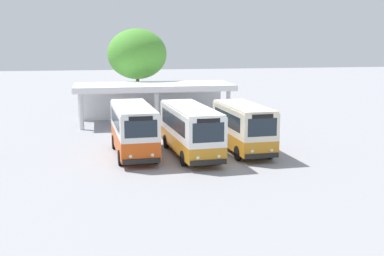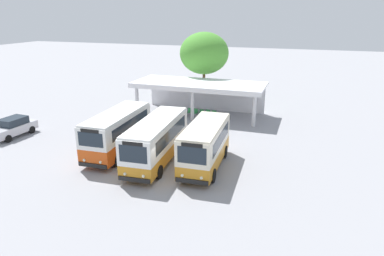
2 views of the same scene
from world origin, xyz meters
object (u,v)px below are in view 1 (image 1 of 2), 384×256
Objects in this scene: waiting_chair_end_by_column at (140,119)px; waiting_chair_fifth_seat at (170,118)px; city_bus_nearest_orange at (133,128)px; waiting_chair_second_from_end at (147,119)px; waiting_chair_middle_seat at (155,119)px; city_bus_middle_cream at (243,126)px; waiting_chair_fourth_seat at (163,119)px; city_bus_second_in_row at (190,128)px; waiting_chair_far_end_seat at (178,118)px.

waiting_chair_end_by_column is 2.60m from waiting_chair_fifth_seat.
waiting_chair_second_from_end is at bearing 80.00° from city_bus_nearest_orange.
waiting_chair_second_from_end and waiting_chair_middle_seat have the same top height.
waiting_chair_fourth_seat is (-3.76, 11.20, -1.19)m from city_bus_middle_cream.
city_bus_second_in_row is at bearing -91.89° from waiting_chair_fifth_seat.
waiting_chair_middle_seat is (2.57, 10.85, -1.23)m from city_bus_nearest_orange.
city_bus_nearest_orange is 11.61m from waiting_chair_fifth_seat.
city_bus_middle_cream is at bearing -63.07° from waiting_chair_end_by_column.
waiting_chair_second_from_end is (0.65, 0.06, 0.00)m from waiting_chair_end_by_column.
waiting_chair_end_by_column and waiting_chair_middle_seat have the same top height.
waiting_chair_end_by_column is 1.00× the size of waiting_chair_middle_seat.
city_bus_nearest_orange reaches higher than waiting_chair_second_from_end.
city_bus_middle_cream is (6.97, -0.41, -0.04)m from city_bus_nearest_orange.
waiting_chair_middle_seat is at bearing 94.58° from city_bus_second_in_row.
city_bus_middle_cream reaches higher than waiting_chair_middle_seat.
waiting_chair_second_from_end is at bearing 178.80° from waiting_chair_far_end_seat.
waiting_chair_middle_seat is 1.00× the size of waiting_chair_fourth_seat.
city_bus_nearest_orange is at bearing 176.60° from city_bus_middle_cream.
city_bus_middle_cream is 7.84× the size of waiting_chair_far_end_seat.
city_bus_nearest_orange is 11.22m from waiting_chair_middle_seat.
waiting_chair_fifth_seat is at bearing 8.24° from waiting_chair_fourth_seat.
waiting_chair_far_end_seat is (2.60, -0.05, 0.00)m from waiting_chair_second_from_end.
city_bus_second_in_row is 9.52× the size of waiting_chair_middle_seat.
waiting_chair_middle_seat is (-0.92, 11.48, -1.20)m from city_bus_second_in_row.
waiting_chair_far_end_seat is at bearing -4.85° from waiting_chair_fifth_seat.
waiting_chair_far_end_seat is at bearing -1.20° from waiting_chair_second_from_end.
city_bus_second_in_row is at bearing -176.48° from city_bus_middle_cream.
waiting_chair_second_from_end is at bearing 114.11° from city_bus_middle_cream.
waiting_chair_second_from_end is at bearing 175.89° from waiting_chair_fourth_seat.
city_bus_second_in_row is 11.72m from waiting_chair_end_by_column.
waiting_chair_far_end_seat is at bearing 102.33° from city_bus_middle_cream.
city_bus_second_in_row is 9.52× the size of waiting_chair_far_end_seat.
city_bus_nearest_orange is 8.75× the size of waiting_chair_second_from_end.
city_bus_middle_cream is 7.84× the size of waiting_chair_fourth_seat.
waiting_chair_end_by_column is at bearing 179.11° from waiting_chair_fourth_seat.
waiting_chair_fifth_seat is at bearing 70.43° from city_bus_nearest_orange.
city_bus_middle_cream reaches higher than waiting_chair_end_by_column.
waiting_chair_end_by_column is 1.00× the size of waiting_chair_far_end_seat.
waiting_chair_fifth_seat is at bearing 0.02° from waiting_chair_second_from_end.
waiting_chair_end_by_column is (-2.22, 11.44, -1.20)m from city_bus_second_in_row.
waiting_chair_fifth_seat is (1.30, 0.03, 0.00)m from waiting_chair_middle_seat.
waiting_chair_end_by_column is 3.25m from waiting_chair_far_end_seat.
city_bus_second_in_row is 9.52× the size of waiting_chair_second_from_end.
waiting_chair_fourth_seat is at bearing -178.28° from waiting_chair_far_end_seat.
waiting_chair_end_by_column is 1.30m from waiting_chair_middle_seat.
waiting_chair_far_end_seat is (1.95, -0.03, 0.00)m from waiting_chair_middle_seat.
city_bus_second_in_row is at bearing -79.03° from waiting_chair_end_by_column.
city_bus_middle_cream is at bearing -71.46° from waiting_chair_fourth_seat.
waiting_chair_second_from_end and waiting_chair_fifth_seat have the same top height.
waiting_chair_middle_seat is at bearing -178.71° from waiting_chair_fifth_seat.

